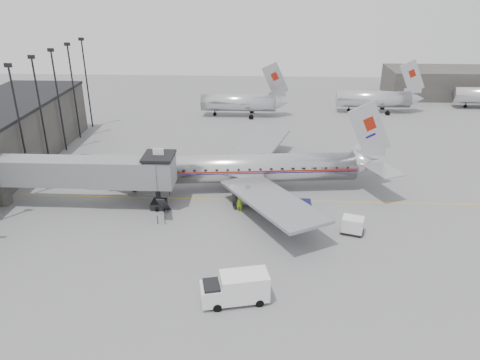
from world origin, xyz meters
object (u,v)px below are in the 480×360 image
object	(u,v)px
service_van	(236,288)
baggage_cart_white	(353,225)
ramp_worker	(239,204)
baggage_cart_navy	(300,209)
airliner	(247,168)

from	to	relation	value
service_van	baggage_cart_white	bearing A→B (deg)	32.77
service_van	ramp_worker	bearing A→B (deg)	78.93
baggage_cart_navy	baggage_cart_white	size ratio (longest dim) A/B	0.90
service_van	baggage_cart_navy	xyz separation A→B (m)	(6.33, 15.04, -0.36)
service_van	ramp_worker	xyz separation A→B (m)	(-0.47, 16.04, -0.42)
baggage_cart_white	ramp_worker	xyz separation A→B (m)	(-11.99, 4.31, 0.00)
ramp_worker	service_van	bearing A→B (deg)	-86.07
service_van	ramp_worker	world-z (taller)	service_van
ramp_worker	baggage_cart_white	bearing A→B (deg)	-17.51
baggage_cart_navy	service_van	bearing A→B (deg)	-112.44
service_van	baggage_cart_navy	world-z (taller)	service_van
airliner	ramp_worker	distance (m)	6.39
airliner	baggage_cart_white	xyz separation A→B (m)	(11.39, -10.38, -1.89)
airliner	ramp_worker	bearing A→B (deg)	-101.55
service_van	baggage_cart_white	world-z (taller)	service_van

